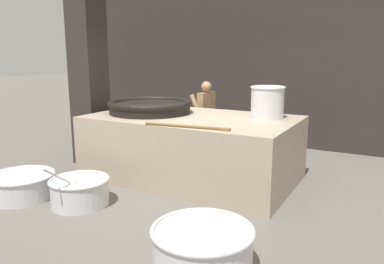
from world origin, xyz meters
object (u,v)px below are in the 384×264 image
giant_wok_near (150,106)px  prep_bowl_extra (22,184)px  cook (206,116)px  prep_bowl_vegetables (80,190)px  stock_pot (267,102)px  prep_bowl_meat (203,246)px

giant_wok_near → prep_bowl_extra: size_ratio=1.53×
cook → prep_bowl_vegetables: bearing=91.4°
stock_pot → prep_bowl_extra: size_ratio=0.58×
prep_bowl_extra → prep_bowl_meat: bearing=-6.9°
cook → prep_bowl_meat: cook is taller
cook → giant_wok_near: bearing=82.9°
prep_bowl_meat → stock_pot: bearing=96.3°
prep_bowl_vegetables → prep_bowl_extra: size_ratio=1.11×
stock_pot → prep_bowl_extra: stock_pot is taller
cook → prep_bowl_meat: bearing=123.5°
giant_wok_near → prep_bowl_extra: bearing=-114.3°
prep_bowl_vegetables → prep_bowl_meat: (2.16, -0.58, 0.02)m
prep_bowl_vegetables → prep_bowl_extra: prep_bowl_vegetables is taller
giant_wok_near → prep_bowl_extra: giant_wok_near is taller
stock_pot → prep_bowl_vegetables: (-1.86, -2.18, -1.08)m
stock_pot → prep_bowl_vegetables: bearing=-130.4°
stock_pot → prep_bowl_extra: bearing=-139.3°
stock_pot → giant_wok_near: bearing=-166.6°
stock_pot → prep_bowl_extra: (-2.77, -2.38, -1.09)m
stock_pot → prep_bowl_meat: 2.97m
prep_bowl_meat → prep_bowl_extra: bearing=173.1°
stock_pot → prep_bowl_vegetables: size_ratio=0.52×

